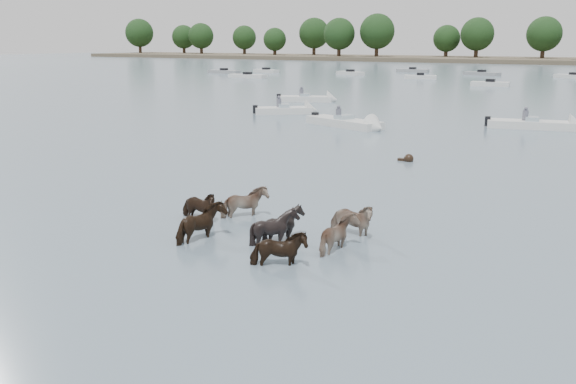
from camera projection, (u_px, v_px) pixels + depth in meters
The scene contains 10 objects.
ground at pixel (187, 227), 18.21m from camera, with size 400.00×400.00×0.00m, color slate.
shoreline at pixel (327, 57), 178.18m from camera, with size 160.00×30.00×1.00m, color #4C4233.
pony_herd at pixel (268, 225), 17.15m from camera, with size 6.45×4.51×1.29m.
swimming_pony at pixel (408, 159), 28.02m from camera, with size 0.72×0.44×0.44m.
motorboat_a at pixel (293, 110), 46.20m from camera, with size 4.74×4.06×1.92m.
motorboat_b at pixel (353, 124), 38.75m from camera, with size 6.17×3.61×1.92m.
motorboat_c at pixel (545, 125), 38.19m from camera, with size 5.92×2.74×1.92m.
motorboat_f at pixel (314, 99), 55.10m from camera, with size 5.48×3.45×1.92m.
distant_flotilla at pixel (555, 79), 82.94m from camera, with size 106.06×29.36×0.93m.
treeline at pixel (316, 35), 179.45m from camera, with size 150.53×19.79×12.48m.
Camera 1 is at (11.30, -13.61, 5.37)m, focal length 38.45 mm.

